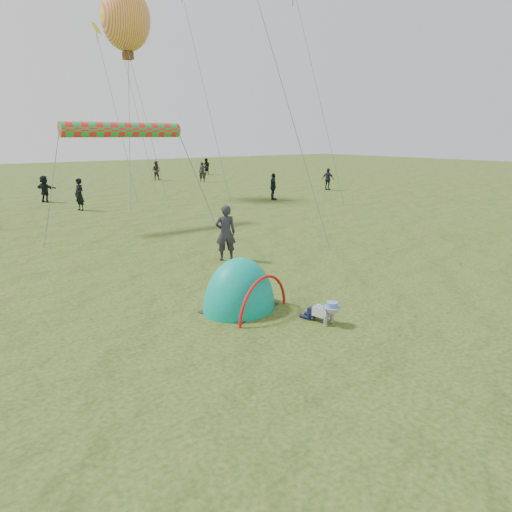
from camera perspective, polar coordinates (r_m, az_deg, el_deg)
ground at (r=9.82m, az=10.24°, el=-9.57°), size 140.00×140.00×0.00m
crawling_toddler at (r=10.24m, az=8.50°, el=-6.83°), size 0.63×0.79×0.54m
popup_tent at (r=11.03m, az=-2.09°, el=-6.56°), size 2.32×2.10×2.49m
standing_adult at (r=15.01m, az=-3.82°, el=2.91°), size 0.80×0.68×1.85m
crowd_person_0 at (r=41.37m, az=-6.71°, el=10.37°), size 0.76×0.67×1.74m
crowd_person_1 at (r=49.37m, az=-6.21°, el=11.07°), size 0.84×0.97×1.70m
crowd_person_2 at (r=35.33m, az=9.00°, el=9.46°), size 0.66×1.04×1.64m
crowd_person_8 at (r=29.45m, az=2.17°, el=8.65°), size 0.78×1.08×1.70m
crowd_person_11 at (r=31.28m, az=-24.91°, el=7.61°), size 1.14×1.58×1.65m
crowd_person_12 at (r=27.02m, az=-21.21°, el=7.18°), size 0.60×0.75×1.77m
crowd_person_13 at (r=43.86m, az=-12.37°, el=10.40°), size 1.06×1.08×1.76m
balloon_kite at (r=32.54m, az=-15.96°, el=26.23°), size 3.01×3.01×4.22m
rainbow_tube_kite at (r=21.29m, az=-16.29°, el=14.91°), size 5.26×0.64×0.64m
diamond_kite_2 at (r=34.56m, az=-19.38°, el=25.32°), size 0.85×0.85×0.69m
diamond_kite_6 at (r=31.72m, az=-16.25°, el=25.52°), size 0.93×0.93×0.76m
diamond_kite_8 at (r=39.36m, az=-16.84°, el=25.35°), size 0.80×0.80×0.65m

